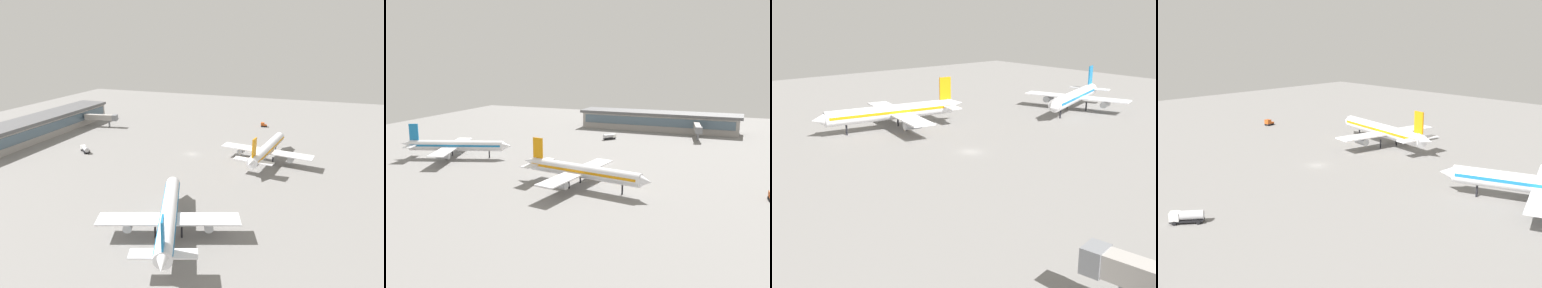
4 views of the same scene
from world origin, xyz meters
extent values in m
plane|color=gray|center=(0.00, 0.00, 0.00)|extent=(288.00, 288.00, 0.00)
cube|color=#9E9993|center=(-3.61, -78.00, 4.09)|extent=(79.65, 15.73, 8.19)
cube|color=#4C6070|center=(-3.61, -69.98, 5.26)|extent=(76.47, 0.30, 4.21)
cube|color=#59595B|center=(-3.61, -78.00, 8.77)|extent=(82.84, 16.36, 1.40)
cylinder|color=white|center=(55.08, 13.44, 4.70)|extent=(34.93, 15.44, 3.92)
cone|color=white|center=(37.15, 7.18, 4.70)|extent=(4.93, 4.81, 3.72)
cone|color=white|center=(73.00, 19.69, 5.29)|extent=(5.66, 4.57, 3.13)
cube|color=#1972B2|center=(55.08, 13.44, 5.00)|extent=(33.61, 15.04, 0.71)
cube|color=white|center=(56.76, 14.02, 4.31)|extent=(16.53, 33.83, 0.35)
cylinder|color=#A5A8AD|center=(59.88, 5.08, 2.94)|extent=(5.08, 3.56, 2.16)
cylinder|color=#A5A8AD|center=(53.64, 22.97, 2.94)|extent=(5.08, 3.56, 2.16)
cube|color=white|center=(70.21, 18.72, 5.09)|extent=(7.47, 13.83, 0.28)
cube|color=#1972B2|center=(70.21, 18.72, 9.80)|extent=(3.37, 1.53, 6.27)
cylinder|color=black|center=(43.30, 9.33, 1.37)|extent=(0.47, 0.47, 2.74)
cylinder|color=black|center=(58.80, 11.41, 1.37)|extent=(0.47, 0.47, 2.74)
cylinder|color=black|center=(56.73, 17.33, 1.37)|extent=(0.47, 0.47, 2.74)
cylinder|color=white|center=(-2.71, 29.71, 4.78)|extent=(36.37, 9.98, 3.98)
cone|color=white|center=(-21.74, 32.93, 4.78)|extent=(4.56, 4.40, 3.78)
cone|color=white|center=(16.32, 26.48, 5.38)|extent=(5.44, 3.97, 3.19)
cube|color=orange|center=(-2.71, 29.71, 5.08)|extent=(34.95, 9.82, 0.72)
cube|color=white|center=(-0.92, 29.40, 4.38)|extent=(11.47, 34.88, 0.36)
cylinder|color=#A5A8AD|center=(-2.53, 19.91, 2.99)|extent=(5.01, 2.95, 2.19)
cylinder|color=#A5A8AD|center=(0.69, 38.90, 2.99)|extent=(5.01, 2.95, 2.19)
cube|color=white|center=(13.36, 26.98, 5.18)|extent=(5.50, 14.11, 0.29)
cube|color=orange|center=(13.36, 26.98, 9.96)|extent=(3.50, 1.01, 6.37)
cylinder|color=black|center=(-15.20, 31.83, 1.39)|extent=(0.48, 0.48, 2.79)
cylinder|color=black|center=(-0.39, 26.08, 1.39)|extent=(0.48, 0.48, 2.79)
cylinder|color=black|center=(0.68, 32.36, 1.39)|extent=(0.48, 0.48, 2.79)
cube|color=black|center=(12.34, -42.93, 0.55)|extent=(5.32, 6.17, 0.30)
cube|color=white|center=(10.97, -44.72, 1.50)|extent=(2.60, 2.58, 1.60)
cube|color=#3F596B|center=(10.48, -45.36, 1.82)|extent=(1.32, 1.03, 0.90)
cylinder|color=#B7B7BC|center=(12.88, -42.21, 1.60)|extent=(4.16, 4.67, 1.80)
cylinder|color=black|center=(11.76, -45.26, 0.40)|extent=(0.72, 0.82, 0.80)
cylinder|color=black|center=(10.24, -44.11, 0.40)|extent=(0.72, 0.82, 0.80)
cylinder|color=black|center=(14.43, -41.75, 0.40)|extent=(0.72, 0.82, 0.80)
cylinder|color=black|center=(12.91, -40.60, 0.40)|extent=(0.72, 0.82, 0.80)
cylinder|color=black|center=(-52.69, 20.92, 0.40)|extent=(0.43, 0.84, 0.80)
cylinder|color=black|center=(-53.05, 23.14, 0.40)|extent=(0.43, 0.84, 0.80)
cube|color=#9E9993|center=(-25.01, -61.13, 5.20)|extent=(5.36, 15.77, 2.80)
cylinder|color=slate|center=(-25.99, -55.78, 1.90)|extent=(0.90, 0.90, 3.80)
cube|color=slate|center=(-26.59, -52.50, 5.20)|extent=(3.50, 2.92, 3.08)
camera|label=1|loc=(119.70, 42.02, 45.08)|focal=30.78mm
camera|label=2|loc=(-45.02, 138.61, 37.16)|focal=38.89mm
camera|label=3|loc=(-66.90, -78.83, 31.38)|focal=44.00mm
camera|label=4|loc=(93.92, -78.98, 36.33)|focal=44.02mm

